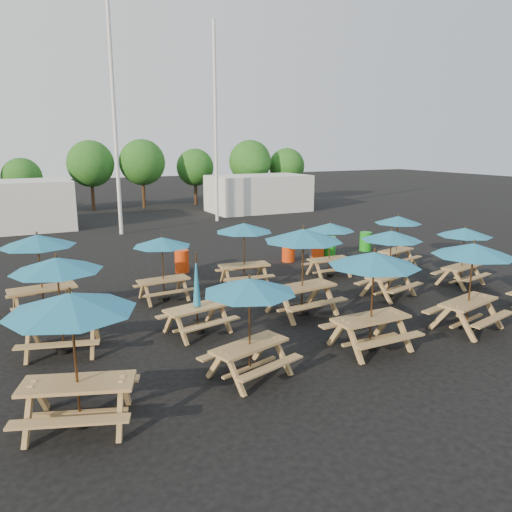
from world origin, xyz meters
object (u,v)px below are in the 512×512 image
picnic_unit_4 (197,300)px  waste_bin_5 (366,241)px  picnic_unit_7 (303,240)px  picnic_unit_11 (330,230)px  picnic_unit_9 (473,255)px  picnic_unit_2 (38,245)px  waste_bin_0 (182,261)px  picnic_unit_10 (391,239)px  picnic_unit_0 (71,310)px  picnic_unit_14 (398,223)px  picnic_unit_5 (162,245)px  waste_bin_2 (315,247)px  waste_bin_1 (288,251)px  waste_bin_3 (318,248)px  picnic_unit_1 (57,270)px  waste_bin_4 (329,246)px  picnic_unit_13 (465,235)px  picnic_unit_3 (250,291)px  picnic_unit_6 (374,265)px  picnic_unit_8 (244,231)px

picnic_unit_4 → waste_bin_5: size_ratio=2.51×
picnic_unit_7 → picnic_unit_11: size_ratio=1.25×
picnic_unit_9 → picnic_unit_11: picnic_unit_9 is taller
picnic_unit_2 → waste_bin_0: 6.08m
picnic_unit_7 → waste_bin_0: picnic_unit_7 is taller
picnic_unit_10 → waste_bin_5: 7.23m
picnic_unit_0 → picnic_unit_14: size_ratio=1.24×
picnic_unit_4 → picnic_unit_5: 3.29m
picnic_unit_5 → waste_bin_2: bearing=17.8°
picnic_unit_7 → waste_bin_1: size_ratio=2.93×
waste_bin_3 → waste_bin_1: bearing=179.2°
picnic_unit_1 → picnic_unit_0: bearing=-75.5°
picnic_unit_1 → waste_bin_4: picnic_unit_1 is taller
picnic_unit_2 → waste_bin_3: 11.59m
waste_bin_4 → picnic_unit_7: bearing=-130.7°
waste_bin_5 → picnic_unit_10: bearing=-122.8°
picnic_unit_1 → waste_bin_3: (11.00, 5.65, -1.60)m
picnic_unit_5 → picnic_unit_11: (6.38, 0.04, -0.01)m
waste_bin_0 → picnic_unit_13: bearing=-36.7°
picnic_unit_0 → picnic_unit_7: 7.41m
picnic_unit_5 → picnic_unit_13: 10.30m
picnic_unit_14 → waste_bin_1: (-3.43, 2.71, -1.36)m
picnic_unit_5 → picnic_unit_9: 9.00m
picnic_unit_5 → picnic_unit_2: bearing=172.0°
picnic_unit_3 → waste_bin_2: (7.57, 9.00, -1.47)m
picnic_unit_5 → picnic_unit_1: bearing=-142.1°
picnic_unit_13 → picnic_unit_14: picnic_unit_14 is taller
picnic_unit_2 → picnic_unit_6: (6.89, -6.33, 0.05)m
picnic_unit_3 → waste_bin_5: bearing=24.9°
picnic_unit_2 → picnic_unit_3: size_ratio=0.98×
picnic_unit_4 → waste_bin_4: bearing=24.0°
picnic_unit_1 → waste_bin_2: picnic_unit_1 is taller
picnic_unit_5 → picnic_unit_11: picnic_unit_5 is taller
picnic_unit_3 → picnic_unit_8: size_ratio=1.09×
picnic_unit_4 → picnic_unit_14: picnic_unit_4 is taller
picnic_unit_3 → picnic_unit_13: picnic_unit_3 is taller
picnic_unit_2 → picnic_unit_9: size_ratio=0.94×
picnic_unit_14 → picnic_unit_9: bearing=-131.7°
picnic_unit_4 → waste_bin_0: bearing=63.4°
picnic_unit_10 → waste_bin_4: bearing=59.4°
picnic_unit_3 → waste_bin_5: 13.90m
picnic_unit_0 → picnic_unit_1: size_ratio=1.09×
picnic_unit_10 → picnic_unit_2: bearing=148.2°
picnic_unit_2 → waste_bin_2: size_ratio=2.73×
picnic_unit_5 → waste_bin_3: picnic_unit_5 is taller
picnic_unit_4 → picnic_unit_6: size_ratio=0.89×
picnic_unit_10 → picnic_unit_11: bearing=81.3°
picnic_unit_11 → picnic_unit_7: bearing=-133.0°
waste_bin_3 → waste_bin_2: bearing=94.7°
picnic_unit_13 → waste_bin_2: size_ratio=2.50×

